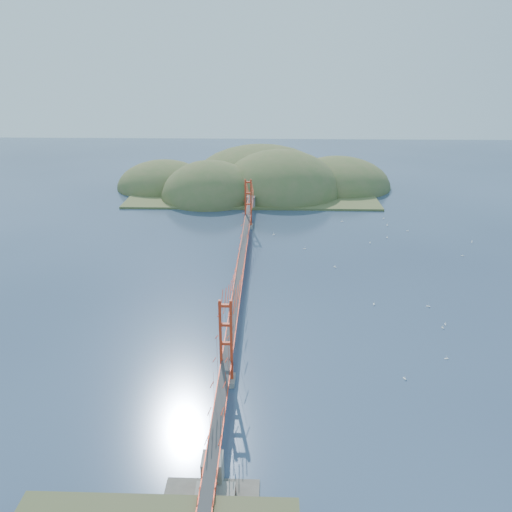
{
  "coord_description": "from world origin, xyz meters",
  "views": [
    {
      "loc": [
        5.26,
        -82.06,
        38.81
      ],
      "look_at": [
        2.74,
        0.0,
        5.03
      ],
      "focal_mm": 35.0,
      "sensor_mm": 36.0,
      "label": 1
    }
  ],
  "objects_px": {
    "fort": "(215,494)",
    "sailboat_1": "(335,267)",
    "bridge": "(241,245)",
    "sailboat_0": "(374,304)",
    "sailboat_2": "(428,306)"
  },
  "relations": [
    {
      "from": "sailboat_1",
      "to": "sailboat_0",
      "type": "height_order",
      "value": "sailboat_1"
    },
    {
      "from": "bridge",
      "to": "fort",
      "type": "xyz_separation_m",
      "value": [
        0.4,
        -47.98,
        -6.34
      ]
    },
    {
      "from": "fort",
      "to": "sailboat_0",
      "type": "relative_size",
      "value": 5.72
    },
    {
      "from": "fort",
      "to": "sailboat_1",
      "type": "height_order",
      "value": "fort"
    },
    {
      "from": "bridge",
      "to": "sailboat_0",
      "type": "relative_size",
      "value": 145.82
    },
    {
      "from": "sailboat_1",
      "to": "sailboat_0",
      "type": "distance_m",
      "value": 15.97
    },
    {
      "from": "bridge",
      "to": "sailboat_2",
      "type": "xyz_separation_m",
      "value": [
        31.28,
        -8.97,
        -6.86
      ]
    },
    {
      "from": "sailboat_1",
      "to": "fort",
      "type": "bearing_deg",
      "value": -107.7
    },
    {
      "from": "sailboat_2",
      "to": "sailboat_0",
      "type": "distance_m",
      "value": 8.8
    },
    {
      "from": "bridge",
      "to": "sailboat_0",
      "type": "bearing_deg",
      "value": -20.81
    },
    {
      "from": "sailboat_2",
      "to": "sailboat_0",
      "type": "relative_size",
      "value": 1.07
    },
    {
      "from": "bridge",
      "to": "sailboat_0",
      "type": "distance_m",
      "value": 25.03
    },
    {
      "from": "sailboat_1",
      "to": "sailboat_2",
      "type": "bearing_deg",
      "value": -49.46
    },
    {
      "from": "sailboat_2",
      "to": "fort",
      "type": "bearing_deg",
      "value": -128.37
    },
    {
      "from": "fort",
      "to": "sailboat_2",
      "type": "bearing_deg",
      "value": 51.63
    }
  ]
}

